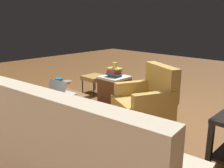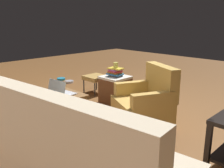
% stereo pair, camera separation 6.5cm
% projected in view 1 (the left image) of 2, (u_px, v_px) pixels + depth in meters
% --- Properties ---
extents(ground, '(12.00, 12.00, 0.00)m').
position_uv_depth(ground, '(125.00, 108.00, 4.16)').
color(ground, brown).
extents(couch, '(1.98, 1.06, 1.00)m').
position_uv_depth(couch, '(77.00, 162.00, 2.02)').
color(couch, beige).
rests_on(couch, ground).
extents(armchair, '(0.89, 0.90, 0.87)m').
position_uv_depth(armchair, '(146.00, 103.00, 3.32)').
color(armchair, tan).
rests_on(armchair, ground).
extents(laptop_desk, '(0.56, 0.44, 0.48)m').
position_uv_depth(laptop_desk, '(64.00, 98.00, 3.33)').
color(laptop_desk, olive).
rests_on(laptop_desk, ground).
extents(laptop, '(0.35, 0.29, 0.21)m').
position_uv_depth(laptop, '(61.00, 92.00, 3.27)').
color(laptop, silver).
rests_on(laptop, laptop_desk).
extents(wicker_hamper, '(0.45, 0.45, 0.48)m').
position_uv_depth(wicker_hamper, '(114.00, 89.00, 4.41)').
color(wicker_hamper, brown).
rests_on(wicker_hamper, ground).
extents(book_stack_hamper, '(0.28, 0.22, 0.15)m').
position_uv_depth(book_stack_hamper, '(114.00, 72.00, 4.33)').
color(book_stack_hamper, '#595960').
rests_on(book_stack_hamper, wicker_hamper).
extents(yellow_mug, '(0.08, 0.08, 0.10)m').
position_uv_depth(yellow_mug, '(115.00, 65.00, 4.28)').
color(yellow_mug, '#D8D866').
rests_on(yellow_mug, book_stack_hamper).
extents(ottoman, '(0.40, 0.40, 0.36)m').
position_uv_depth(ottoman, '(94.00, 78.00, 4.93)').
color(ottoman, '#AD8442').
rests_on(ottoman, ground).
extents(circular_rug, '(1.21, 1.21, 0.01)m').
position_uv_depth(circular_rug, '(47.00, 110.00, 4.07)').
color(circular_rug, beige).
rests_on(circular_rug, ground).
extents(pet_bowl_steel, '(0.20, 0.20, 0.05)m').
position_uv_depth(pet_bowl_steel, '(67.00, 82.00, 5.78)').
color(pet_bowl_steel, silver).
rests_on(pet_bowl_steel, ground).
extents(pet_bowl_teal, '(0.20, 0.20, 0.05)m').
position_uv_depth(pet_bowl_teal, '(59.00, 79.00, 6.04)').
color(pet_bowl_teal, teal).
rests_on(pet_bowl_teal, ground).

